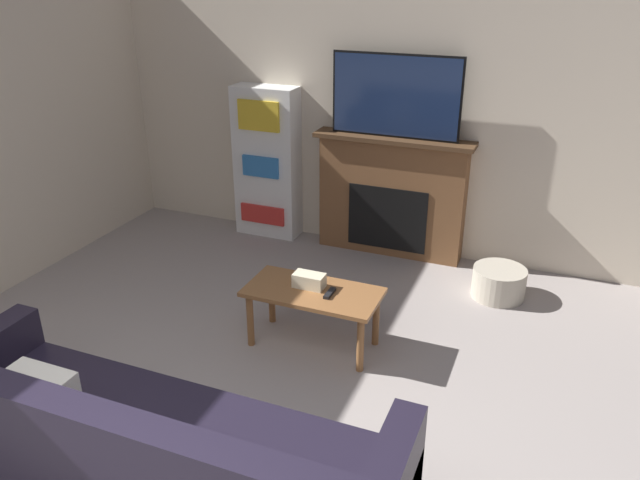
{
  "coord_description": "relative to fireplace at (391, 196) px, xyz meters",
  "views": [
    {
      "loc": [
        1.55,
        -1.25,
        2.56
      ],
      "look_at": [
        0.02,
        2.5,
        0.73
      ],
      "focal_mm": 35.0,
      "sensor_mm": 36.0,
      "label": 1
    }
  ],
  "objects": [
    {
      "name": "wall_back",
      "position": [
        -0.12,
        0.14,
        0.79
      ],
      "size": [
        6.31,
        0.06,
        2.7
      ],
      "color": "beige",
      "rests_on": "ground_plane"
    },
    {
      "name": "fireplace",
      "position": [
        0.0,
        0.0,
        0.0
      ],
      "size": [
        1.45,
        0.28,
        1.12
      ],
      "color": "brown",
      "rests_on": "ground_plane"
    },
    {
      "name": "tv",
      "position": [
        0.0,
        -0.02,
        0.92
      ],
      "size": [
        1.15,
        0.03,
        0.72
      ],
      "color": "black",
      "rests_on": "fireplace"
    },
    {
      "name": "couch",
      "position": [
        -0.25,
        -3.39,
        -0.28
      ],
      "size": [
        2.52,
        0.87,
        0.85
      ],
      "color": "black",
      "rests_on": "ground_plane"
    },
    {
      "name": "coffee_table",
      "position": [
        -0.06,
        -1.73,
        -0.19
      ],
      "size": [
        0.95,
        0.47,
        0.45
      ],
      "color": "brown",
      "rests_on": "ground_plane"
    },
    {
      "name": "tissue_box",
      "position": [
        -0.1,
        -1.7,
        -0.07
      ],
      "size": [
        0.22,
        0.12,
        0.1
      ],
      "color": "beige",
      "rests_on": "coffee_table"
    },
    {
      "name": "remote_control",
      "position": [
        0.07,
        -1.75,
        -0.11
      ],
      "size": [
        0.04,
        0.15,
        0.02
      ],
      "color": "black",
      "rests_on": "coffee_table"
    },
    {
      "name": "bookshelf",
      "position": [
        -1.26,
        -0.02,
        0.18
      ],
      "size": [
        0.63,
        0.29,
        1.48
      ],
      "color": "white",
      "rests_on": "ground_plane"
    },
    {
      "name": "storage_basket",
      "position": [
        1.08,
        -0.5,
        -0.44
      ],
      "size": [
        0.43,
        0.43,
        0.25
      ],
      "color": "#BCB29E",
      "rests_on": "ground_plane"
    }
  ]
}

